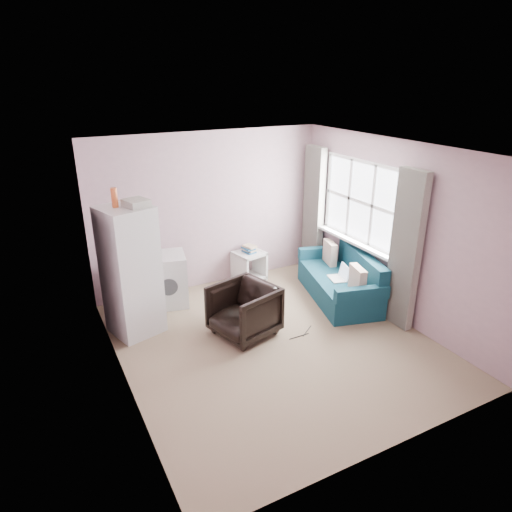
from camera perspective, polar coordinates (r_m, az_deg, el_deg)
The scene contains 8 objects.
room at distance 5.56m, azimuth 2.55°, elevation 0.35°, with size 3.84×4.24×2.54m.
armchair at distance 6.10m, azimuth -1.52°, elevation -6.54°, with size 0.76×0.71×0.78m, color black.
fridge at distance 6.18m, azimuth -15.38°, elevation -1.78°, with size 0.75×0.75×2.00m.
washing_machine at distance 7.01m, azimuth -11.05°, elevation -2.78°, with size 0.67×0.67×0.80m.
side_table at distance 7.73m, azimuth -0.87°, elevation -0.97°, with size 0.54×0.54×0.62m.
sofa at distance 7.24m, azimuth 10.70°, elevation -3.09°, with size 1.21×1.89×0.78m.
window_dressing at distance 7.11m, azimuth 12.13°, elevation 3.48°, with size 0.17×2.62×2.18m.
floor_cables at distance 6.31m, azimuth 5.92°, elevation -9.62°, with size 0.45×0.19×0.01m.
Camera 1 is at (-2.59, -4.46, 3.29)m, focal length 32.00 mm.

